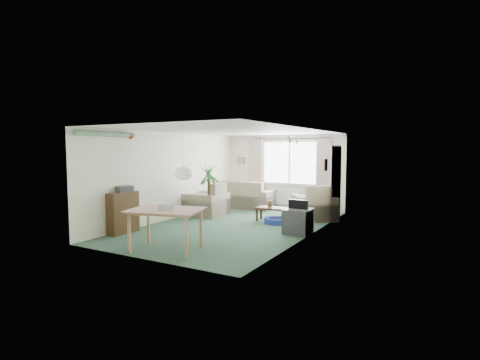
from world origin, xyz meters
The scene contains 25 objects.
ground centered at (0.00, 0.00, 0.00)m, with size 6.50×6.50×0.00m, color #2D4B39.
window centered at (0.20, 3.23, 1.50)m, with size 1.80×0.03×1.30m, color white.
curtain_rod centered at (0.20, 3.15, 2.27)m, with size 2.60×0.03×0.03m, color black.
curtain_left centered at (-0.95, 3.13, 1.27)m, with size 0.45×0.08×2.00m, color beige.
curtain_right centered at (1.35, 3.13, 1.27)m, with size 0.45×0.08×2.00m, color beige.
radiator centered at (0.20, 3.19, 0.40)m, with size 1.20×0.10×0.55m, color white.
doorway centered at (1.99, 2.20, 1.00)m, with size 0.03×0.95×2.00m, color black.
pendant_lamp centered at (0.20, -2.30, 1.48)m, with size 0.36×0.36×0.36m, color white.
tinsel_garland centered at (-1.92, -2.30, 2.28)m, with size 1.60×1.60×0.12m, color #196626.
bauble_cluster_a centered at (1.30, 0.90, 2.22)m, with size 0.20×0.20×0.20m, color silver.
bauble_cluster_b centered at (1.60, -0.30, 2.22)m, with size 0.20×0.20×0.20m, color silver.
wall_picture_back centered at (-1.60, 3.23, 1.55)m, with size 0.28×0.03×0.22m, color brown.
wall_picture_right centered at (1.98, 1.20, 1.55)m, with size 0.03×0.24×0.30m, color brown.
sofa centered at (-1.10, 2.75, 0.44)m, with size 1.78×0.94×0.89m, color beige.
armchair_corner centered at (1.48, 1.87, 0.49)m, with size 1.09×1.03×0.97m, color #B5AB88.
armchair_left centered at (-1.50, 0.94, 0.48)m, with size 1.07×1.01×0.96m, color beige.
coffee_table centered at (0.57, 1.06, 0.19)m, with size 0.84×0.47×0.38m, color black.
photo_frame centered at (0.48, 1.10, 0.46)m, with size 0.12×0.02×0.16m, color brown.
bookshelf centered at (-1.84, -1.95, 0.48)m, with size 0.26×0.78×0.96m, color black.
hifi_box centered at (-1.86, -1.88, 1.03)m, with size 0.28×0.35×0.14m, color #3C3D42.
houseplant centered at (-1.19, 0.59, 0.78)m, with size 0.67×0.67×1.57m, color #2A6221.
dining_table centered at (-0.01, -2.59, 0.39)m, with size 1.25×0.84×0.78m, color #9E7E56.
gift_box centered at (0.02, -2.63, 0.84)m, with size 0.25×0.18×0.12m, color #B5B7C0.
tv_cube centered at (1.70, 0.02, 0.29)m, with size 0.57×0.63×0.57m, color #37373C.
pet_bed centered at (0.81, 0.86, 0.07)m, with size 0.68×0.68×0.14m, color navy.
Camera 1 is at (4.71, -8.09, 1.97)m, focal length 28.00 mm.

